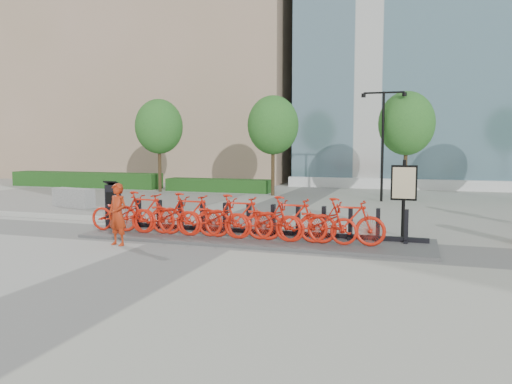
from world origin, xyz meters
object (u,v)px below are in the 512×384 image
(kiosk, at_px, (113,205))
(jersey_barrier, at_px, (74,198))
(bike_0, at_px, (122,213))
(worker_red, at_px, (118,214))
(map_sign, at_px, (404,186))

(kiosk, distance_m, jersey_barrier, 6.53)
(bike_0, height_order, worker_red, worker_red)
(kiosk, distance_m, worker_red, 2.45)
(kiosk, relative_size, map_sign, 0.66)
(bike_0, distance_m, worker_red, 1.67)
(worker_red, bearing_deg, map_sign, 39.86)
(worker_red, xyz_separation_m, map_sign, (6.99, 3.50, 0.64))
(worker_red, bearing_deg, kiosk, 139.79)
(bike_0, bearing_deg, kiosk, 51.08)
(worker_red, bearing_deg, bike_0, 132.50)
(kiosk, xyz_separation_m, map_sign, (8.45, 1.53, 0.68))
(worker_red, distance_m, map_sign, 7.85)
(kiosk, bearing_deg, jersey_barrier, 137.93)
(bike_0, height_order, map_sign, map_sign)
(jersey_barrier, height_order, map_sign, map_sign)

